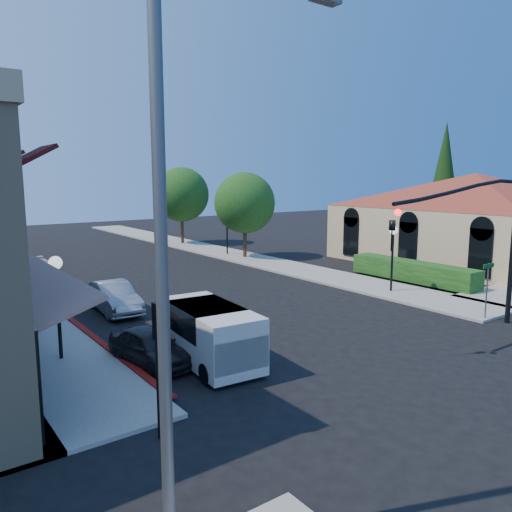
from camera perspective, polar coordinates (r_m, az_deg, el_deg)
ground at (r=16.51m, az=18.42°, el=-13.13°), size 120.00×120.00×0.00m
sidewalk_right at (r=42.04m, az=-5.25°, el=0.70°), size 3.50×50.00×0.12m
curb_red_strip at (r=18.66m, az=-16.51°, el=-10.44°), size 0.25×10.00×0.06m
mission_building at (r=40.17m, az=23.57°, el=4.90°), size 30.12×30.12×6.40m
hedge at (r=30.71m, az=17.43°, el=-2.87°), size 1.40×8.00×1.10m
conifer_far at (r=48.63m, az=20.71°, el=8.73°), size 3.20×3.20×11.00m
street_tree_a at (r=37.48m, az=-1.30°, el=6.08°), size 4.56×4.56×6.48m
street_tree_b at (r=46.01m, az=-8.51°, el=6.96°), size 4.94×4.94×7.02m
signal_mast_arm at (r=21.22m, az=24.87°, el=2.74°), size 8.01×0.39×6.00m
secondary_signal at (r=11.73m, az=-10.98°, el=-9.94°), size 0.28×0.42×3.32m
cobra_streetlight at (r=7.59m, az=-8.43°, el=2.69°), size 3.60×0.25×9.31m
street_name_sign at (r=23.33m, az=24.94°, el=-2.71°), size 0.80×0.06×2.50m
lamppost_left_near at (r=17.51m, az=-21.84°, el=-2.71°), size 0.44×0.44×3.57m
lamppost_right_near at (r=27.15m, az=15.38°, el=1.56°), size 0.44×0.44×3.57m
lamppost_right_far at (r=39.07m, az=-3.34°, el=4.04°), size 0.44×0.44×3.57m
white_van at (r=16.54m, az=-5.24°, el=-8.57°), size 2.24×4.47×1.92m
parked_car_a at (r=16.94m, az=-12.00°, el=-10.10°), size 1.91×3.73×1.21m
parked_car_b at (r=23.68m, az=-15.94°, el=-4.55°), size 1.63×4.24×1.38m
parked_car_c at (r=32.62m, az=-23.51°, el=-1.46°), size 1.74×4.14×1.19m
parked_car_d at (r=37.11m, az=-25.83°, el=-0.44°), size 2.11×4.34×1.19m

